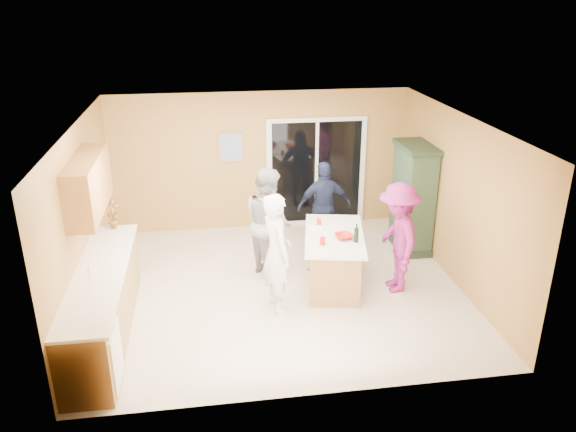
{
  "coord_description": "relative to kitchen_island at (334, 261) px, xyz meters",
  "views": [
    {
      "loc": [
        -1.0,
        -7.55,
        4.29
      ],
      "look_at": [
        0.15,
        0.1,
        1.15
      ],
      "focal_mm": 35.0,
      "sensor_mm": 36.0,
      "label": 1
    }
  ],
  "objects": [
    {
      "name": "tulip_vase",
      "position": [
        -3.29,
        0.53,
        0.77
      ],
      "size": [
        0.26,
        0.21,
        0.45
      ],
      "primitive_type": "imported",
      "rotation": [
        0.0,
        0.0,
        -0.22
      ],
      "color": "red",
      "rests_on": "left_cabinet_run"
    },
    {
      "name": "woman_white",
      "position": [
        -0.96,
        -0.56,
        0.48
      ],
      "size": [
        0.56,
        0.72,
        1.75
      ],
      "primitive_type": "imported",
      "rotation": [
        0.0,
        0.0,
        1.81
      ],
      "color": "white",
      "rests_on": "floor"
    },
    {
      "name": "woman_magenta",
      "position": [
        0.9,
        -0.27,
        0.45
      ],
      "size": [
        0.67,
        1.12,
        1.7
      ],
      "primitive_type": "imported",
      "rotation": [
        0.0,
        0.0,
        -1.6
      ],
      "color": "#8C1E67",
      "rests_on": "floor"
    },
    {
      "name": "sliding_door",
      "position": [
        0.21,
        2.47,
        0.65
      ],
      "size": [
        1.9,
        0.07,
        2.1
      ],
      "color": "silver",
      "rests_on": "floor"
    },
    {
      "name": "framed_picture",
      "position": [
        -1.39,
        2.48,
        1.2
      ],
      "size": [
        0.46,
        0.04,
        0.56
      ],
      "color": "#A47D52",
      "rests_on": "wall_back"
    },
    {
      "name": "kitchen_island",
      "position": [
        0.0,
        0.0,
        0.0
      ],
      "size": [
        1.17,
        1.75,
        0.85
      ],
      "rotation": [
        0.0,
        0.0,
        -0.19
      ],
      "color": "#A17E3E",
      "rests_on": "floor"
    },
    {
      "name": "wall_right",
      "position": [
        1.91,
        0.0,
        0.9
      ],
      "size": [
        0.1,
        5.0,
        2.6
      ],
      "primitive_type": "cube",
      "color": "#D7B358",
      "rests_on": "ground"
    },
    {
      "name": "floor",
      "position": [
        -0.84,
        0.0,
        -0.4
      ],
      "size": [
        5.5,
        5.5,
        0.0
      ],
      "primitive_type": "plane",
      "color": "beige",
      "rests_on": "ground"
    },
    {
      "name": "serving_bowl",
      "position": [
        0.11,
        -0.15,
        0.48
      ],
      "size": [
        0.31,
        0.31,
        0.06
      ],
      "primitive_type": "imported",
      "rotation": [
        0.0,
        0.0,
        0.2
      ],
      "color": "red",
      "rests_on": "kitchen_island"
    },
    {
      "name": "tumbler_far",
      "position": [
        -0.16,
        0.39,
        0.5
      ],
      "size": [
        0.08,
        0.08,
        0.1
      ],
      "primitive_type": "cylinder",
      "rotation": [
        0.0,
        0.0,
        -0.16
      ],
      "color": "red",
      "rests_on": "kitchen_island"
    },
    {
      "name": "woman_grey",
      "position": [
        -0.94,
        0.58,
        0.48
      ],
      "size": [
        0.95,
        1.05,
        1.76
      ],
      "primitive_type": "imported",
      "rotation": [
        0.0,
        0.0,
        1.97
      ],
      "color": "#98989A",
      "rests_on": "floor"
    },
    {
      "name": "left_cabinet_run",
      "position": [
        -3.29,
        -1.05,
        0.06
      ],
      "size": [
        0.65,
        3.05,
        1.24
      ],
      "color": "#A17E3E",
      "rests_on": "floor"
    },
    {
      "name": "woman_navy",
      "position": [
        0.11,
        1.28,
        0.4
      ],
      "size": [
        0.95,
        0.43,
        1.6
      ],
      "primitive_type": "imported",
      "rotation": [
        0.0,
        0.0,
        3.18
      ],
      "color": "#1B1F3C",
      "rests_on": "floor"
    },
    {
      "name": "upper_cabinets",
      "position": [
        -3.42,
        -0.2,
        1.48
      ],
      "size": [
        0.35,
        1.6,
        0.75
      ],
      "primitive_type": "cube",
      "color": "#A17E3E",
      "rests_on": "wall_left"
    },
    {
      "name": "ceiling",
      "position": [
        -0.84,
        0.0,
        2.2
      ],
      "size": [
        5.5,
        5.0,
        0.1
      ],
      "primitive_type": "cube",
      "color": "white",
      "rests_on": "wall_back"
    },
    {
      "name": "wall_back",
      "position": [
        -0.84,
        2.5,
        0.9
      ],
      "size": [
        5.5,
        0.1,
        2.6
      ],
      "primitive_type": "cube",
      "color": "#D7B358",
      "rests_on": "ground"
    },
    {
      "name": "white_plate",
      "position": [
        -0.23,
        0.25,
        0.46
      ],
      "size": [
        0.27,
        0.27,
        0.02
      ],
      "primitive_type": "cylinder",
      "rotation": [
        0.0,
        0.0,
        0.16
      ],
      "color": "white",
      "rests_on": "kitchen_island"
    },
    {
      "name": "wall_front",
      "position": [
        -0.84,
        -2.5,
        0.9
      ],
      "size": [
        5.5,
        0.1,
        2.6
      ],
      "primitive_type": "cube",
      "color": "#D7B358",
      "rests_on": "ground"
    },
    {
      "name": "wine_bottle",
      "position": [
        0.25,
        -0.31,
        0.56
      ],
      "size": [
        0.07,
        0.07,
        0.29
      ],
      "rotation": [
        0.0,
        0.0,
        -0.05
      ],
      "color": "black",
      "rests_on": "kitchen_island"
    },
    {
      "name": "tumbler_near",
      "position": [
        -0.25,
        -0.33,
        0.51
      ],
      "size": [
        0.08,
        0.08,
        0.12
      ],
      "primitive_type": "cylinder",
      "rotation": [
        0.0,
        0.0,
        -0.03
      ],
      "color": "red",
      "rests_on": "kitchen_island"
    },
    {
      "name": "wall_left",
      "position": [
        -3.59,
        0.0,
        0.9
      ],
      "size": [
        0.1,
        5.0,
        2.6
      ],
      "primitive_type": "cube",
      "color": "#D7B358",
      "rests_on": "ground"
    },
    {
      "name": "green_hutch",
      "position": [
        1.65,
        1.13,
        0.52
      ],
      "size": [
        0.54,
        1.02,
        1.88
      ],
      "color": "#203324",
      "rests_on": "floor"
    }
  ]
}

